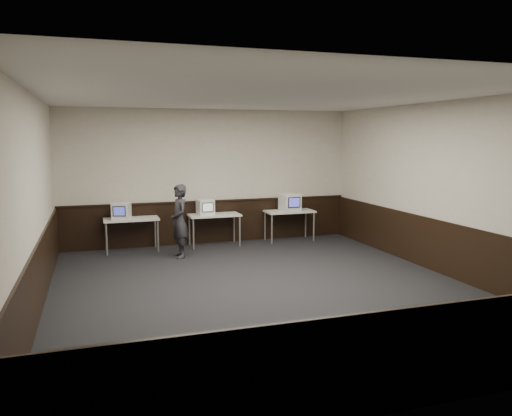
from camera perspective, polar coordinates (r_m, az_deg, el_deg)
The scene contains 18 objects.
floor at distance 8.53m, azimuth 0.93°, elevation -9.23°, with size 8.00×8.00×0.00m, color black.
ceiling at distance 8.17m, azimuth 0.98°, elevation 12.73°, with size 8.00×8.00×0.00m, color white.
back_wall at distance 12.03m, azimuth -5.28°, elevation 3.57°, with size 7.00×7.00×0.00m, color beige.
front_wall at distance 4.65m, azimuth 17.28°, elevation -3.89°, with size 7.00×7.00×0.00m, color beige.
left_wall at distance 7.80m, azimuth -24.14°, elevation 0.47°, with size 8.00×8.00×0.00m, color beige.
right_wall at distance 9.90m, azimuth 20.49°, elevation 2.13°, with size 8.00×8.00×0.00m, color beige.
wainscot_back at distance 12.15m, azimuth -5.19°, elevation -1.62°, with size 6.98×0.04×1.00m, color black.
wainscot_front at distance 5.00m, azimuth 16.60°, elevation -16.28°, with size 6.98×0.04×1.00m, color black.
wainscot_left at distance 8.00m, azimuth -23.55°, elevation -7.35°, with size 0.04×7.98×1.00m, color black.
wainscot_right at distance 10.05m, azimuth 20.09°, elevation -4.12°, with size 0.04×7.98×1.00m, color black.
wainscot_rail at distance 12.05m, azimuth -5.20°, elevation 0.80°, with size 6.98×0.06×0.04m, color black.
desk_left at distance 11.47m, azimuth -14.06°, elevation -1.50°, with size 1.20×0.60×0.75m.
desk_center at distance 11.75m, azimuth -4.79°, elevation -1.06°, with size 1.20×0.60×0.75m.
desk_right at distance 12.32m, azimuth 3.84°, elevation -0.63°, with size 1.20×0.60×0.75m.
emac_left at distance 11.37m, azimuth -15.14°, elevation -0.31°, with size 0.46×0.47×0.37m.
emac_center at distance 11.66m, azimuth -5.81°, elevation 0.11°, with size 0.39×0.41×0.36m.
emac_right at distance 12.24m, azimuth 3.89°, elevation 0.67°, with size 0.47×0.50×0.43m.
person at distance 10.68m, azimuth -8.75°, elevation -1.50°, with size 0.57×0.37×1.56m, color #26262C.
Camera 1 is at (-2.66, -7.70, 2.53)m, focal length 35.00 mm.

